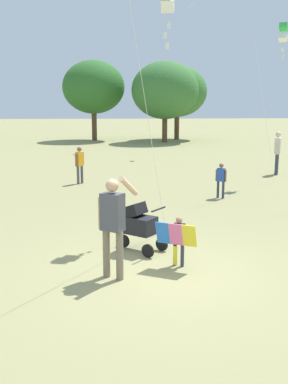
% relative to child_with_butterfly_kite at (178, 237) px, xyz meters
% --- Properties ---
extents(ground_plane, '(120.00, 120.00, 0.00)m').
position_rel_child_with_butterfly_kite_xyz_m(ground_plane, '(-0.35, -0.35, -0.59)').
color(ground_plane, '#938E5B').
extents(treeline_distant, '(43.05, 7.43, 6.08)m').
position_rel_child_with_butterfly_kite_xyz_m(treeline_distant, '(-4.77, 25.98, 3.07)').
color(treeline_distant, brown).
rests_on(treeline_distant, ground).
extents(child_with_butterfly_kite, '(0.76, 0.50, 0.97)m').
position_rel_child_with_butterfly_kite_xyz_m(child_with_butterfly_kite, '(0.00, 0.00, 0.00)').
color(child_with_butterfly_kite, '#33384C').
rests_on(child_with_butterfly_kite, ground).
extents(person_adult_flyer, '(0.72, 0.51, 1.88)m').
position_rel_child_with_butterfly_kite_xyz_m(person_adult_flyer, '(-1.21, -0.49, 0.49)').
color(person_adult_flyer, '#7F705B').
rests_on(person_adult_flyer, ground).
extents(stroller, '(1.04, 0.91, 1.03)m').
position_rel_child_with_butterfly_kite_xyz_m(stroller, '(-0.69, 0.99, 0.01)').
color(stroller, black).
rests_on(stroller, ground).
extents(kite_green_novelty, '(1.99, 2.62, 5.74)m').
position_rel_child_with_butterfly_kite_xyz_m(kite_green_novelty, '(4.79, 8.73, 4.77)').
color(kite_green_novelty, green).
rests_on(kite_green_novelty, ground).
extents(person_red_shirt, '(0.32, 0.36, 1.37)m').
position_rel_child_with_butterfly_kite_xyz_m(person_red_shirt, '(-2.52, 8.79, 0.21)').
color(person_red_shirt, '#4C4C51').
rests_on(person_red_shirt, ground).
extents(person_sitting_far, '(0.36, 0.53, 1.77)m').
position_rel_child_with_butterfly_kite_xyz_m(person_sitting_far, '(5.41, 10.41, 0.45)').
color(person_sitting_far, '#33384C').
rests_on(person_sitting_far, ground).
extents(person_couple_left, '(0.31, 0.25, 1.12)m').
position_rel_child_with_butterfly_kite_xyz_m(person_couple_left, '(2.12, 6.01, 0.07)').
color(person_couple_left, '#33384C').
rests_on(person_couple_left, ground).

